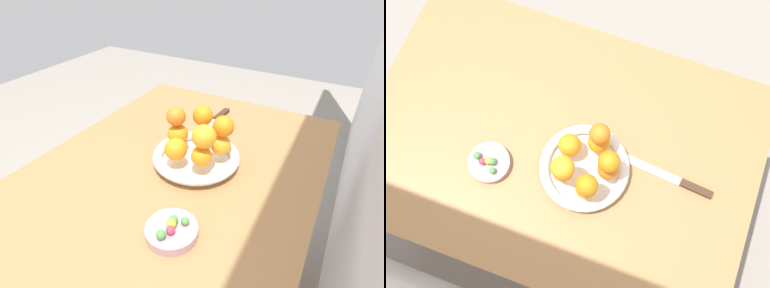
# 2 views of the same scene
# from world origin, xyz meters

# --- Properties ---
(dining_table) EXTENTS (1.10, 0.76, 0.74)m
(dining_table) POSITION_xyz_m (0.00, 0.00, 0.65)
(dining_table) COLOR #9E7042
(dining_table) RESTS_ON ground_plane
(fruit_bowl) EXTENTS (0.24, 0.24, 0.04)m
(fruit_bowl) POSITION_xyz_m (-0.09, 0.04, 0.76)
(fruit_bowl) COLOR white
(fruit_bowl) RESTS_ON dining_table
(candy_dish) EXTENTS (0.11, 0.11, 0.02)m
(candy_dish) POSITION_xyz_m (0.16, 0.12, 0.75)
(candy_dish) COLOR #B28C99
(candy_dish) RESTS_ON dining_table
(orange_0) EXTENTS (0.06, 0.06, 0.06)m
(orange_0) POSITION_xyz_m (-0.04, 0.01, 0.81)
(orange_0) COLOR orange
(orange_0) RESTS_ON fruit_bowl
(orange_1) EXTENTS (0.06, 0.06, 0.06)m
(orange_1) POSITION_xyz_m (-0.04, 0.08, 0.81)
(orange_1) COLOR orange
(orange_1) RESTS_ON fruit_bowl
(orange_2) EXTENTS (0.06, 0.06, 0.06)m
(orange_2) POSITION_xyz_m (-0.11, 0.10, 0.81)
(orange_2) COLOR orange
(orange_2) RESTS_ON fruit_bowl
(orange_3) EXTENTS (0.05, 0.05, 0.05)m
(orange_3) POSITION_xyz_m (-0.15, 0.04, 0.81)
(orange_3) COLOR orange
(orange_3) RESTS_ON fruit_bowl
(orange_4) EXTENTS (0.06, 0.06, 0.06)m
(orange_4) POSITION_xyz_m (-0.10, -0.02, 0.81)
(orange_4) COLOR orange
(orange_4) RESTS_ON fruit_bowl
(orange_5) EXTENTS (0.06, 0.06, 0.06)m
(orange_5) POSITION_xyz_m (-0.05, 0.09, 0.87)
(orange_5) COLOR orange
(orange_5) RESTS_ON orange_1
(orange_6) EXTENTS (0.06, 0.06, 0.06)m
(orange_6) POSITION_xyz_m (-0.12, 0.11, 0.87)
(orange_6) COLOR orange
(orange_6) RESTS_ON orange_2
(orange_7) EXTENTS (0.05, 0.05, 0.05)m
(orange_7) POSITION_xyz_m (-0.10, -0.03, 0.87)
(orange_7) COLOR orange
(orange_7) RESTS_ON orange_4
(orange_8) EXTENTS (0.06, 0.06, 0.06)m
(orange_8) POSITION_xyz_m (-0.15, 0.03, 0.86)
(orange_8) COLOR orange
(orange_8) RESTS_ON orange_3
(candy_ball_0) EXTENTS (0.02, 0.02, 0.02)m
(candy_ball_0) POSITION_xyz_m (0.19, 0.11, 0.77)
(candy_ball_0) COLOR #4C9947
(candy_ball_0) RESTS_ON candy_dish
(candy_ball_1) EXTENTS (0.02, 0.02, 0.02)m
(candy_ball_1) POSITION_xyz_m (0.17, 0.12, 0.77)
(candy_ball_1) COLOR #C6384C
(candy_ball_1) RESTS_ON candy_dish
(candy_ball_2) EXTENTS (0.02, 0.02, 0.02)m
(candy_ball_2) POSITION_xyz_m (0.14, 0.14, 0.77)
(candy_ball_2) COLOR #4C9947
(candy_ball_2) RESTS_ON candy_dish
(candy_ball_3) EXTENTS (0.02, 0.02, 0.02)m
(candy_ball_3) POSITION_xyz_m (0.15, 0.11, 0.77)
(candy_ball_3) COLOR #4C9947
(candy_ball_3) RESTS_ON candy_dish
(candy_ball_4) EXTENTS (0.02, 0.02, 0.02)m
(candy_ball_4) POSITION_xyz_m (0.16, 0.12, 0.77)
(candy_ball_4) COLOR gold
(candy_ball_4) RESTS_ON candy_dish
(knife) EXTENTS (0.26, 0.04, 0.01)m
(knife) POSITION_xyz_m (-0.33, -0.02, 0.75)
(knife) COLOR #3F2819
(knife) RESTS_ON dining_table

